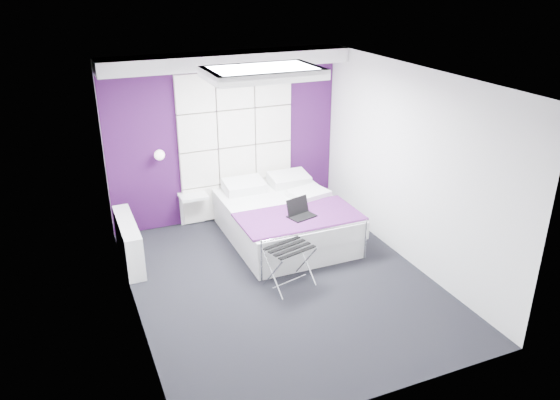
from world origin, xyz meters
name	(u,v)px	position (x,y,z in m)	size (l,w,h in m)	color
floor	(282,282)	(0.00, 0.00, 0.00)	(4.40, 4.40, 0.00)	black
ceiling	(283,76)	(0.00, 0.00, 2.60)	(4.40, 4.40, 0.00)	white
wall_back	(226,138)	(0.00, 2.20, 1.30)	(3.60, 3.60, 0.00)	white
wall_left	(127,212)	(-1.80, 0.00, 1.30)	(4.40, 4.40, 0.00)	white
wall_right	(410,167)	(1.80, 0.00, 1.30)	(4.40, 4.40, 0.00)	white
accent_wall	(226,138)	(0.00, 2.19, 1.30)	(3.58, 0.02, 2.58)	#360E3F
soffit	(228,60)	(0.00, 1.95, 2.50)	(3.58, 0.50, 0.20)	white
headboard	(236,146)	(0.15, 2.14, 1.17)	(1.80, 0.08, 2.30)	silver
skylight	(263,72)	(0.00, 0.60, 2.55)	(1.36, 0.86, 0.12)	white
wall_lamp	(159,154)	(-1.05, 2.06, 1.22)	(0.15, 0.15, 0.15)	white
radiator	(129,242)	(-1.69, 1.30, 0.30)	(0.22, 1.20, 0.60)	white
bed	(284,219)	(0.52, 1.13, 0.30)	(1.67, 2.01, 0.71)	white
nightstand	(193,196)	(-0.60, 2.02, 0.51)	(0.41, 0.32, 0.05)	white
luggage_rack	(289,266)	(0.05, -0.11, 0.27)	(0.55, 0.41, 0.54)	silver
laptop	(300,212)	(0.54, 0.63, 0.63)	(0.35, 0.25, 0.25)	black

